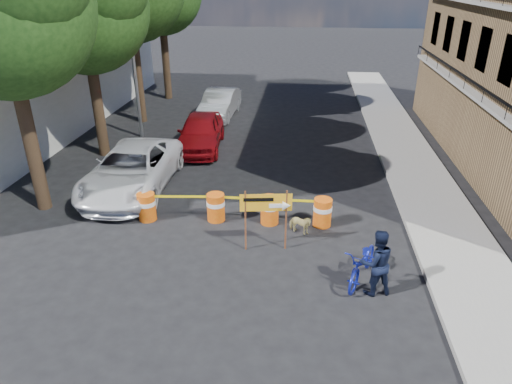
% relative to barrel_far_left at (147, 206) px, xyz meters
% --- Properties ---
extents(ground, '(120.00, 120.00, 0.00)m').
position_rel_barrel_far_left_xyz_m(ground, '(3.09, -1.56, -0.47)').
color(ground, black).
rests_on(ground, ground).
extents(sidewalk_east, '(2.40, 40.00, 0.15)m').
position_rel_barrel_far_left_xyz_m(sidewalk_east, '(9.29, 4.44, -0.40)').
color(sidewalk_east, gray).
rests_on(sidewalk_east, ground).
extents(tree_near, '(5.46, 5.20, 9.15)m').
position_rel_barrel_far_left_xyz_m(tree_near, '(-3.64, 0.44, 5.89)').
color(tree_near, '#332316').
rests_on(tree_near, ground).
extents(tree_mid_a, '(5.25, 5.00, 8.68)m').
position_rel_barrel_far_left_xyz_m(tree_mid_a, '(-3.64, 5.44, 5.53)').
color(tree_mid_a, '#332316').
rests_on(tree_mid_a, ground).
extents(streetlamp, '(1.25, 0.18, 8.00)m').
position_rel_barrel_far_left_xyz_m(streetlamp, '(-2.84, 7.94, 3.90)').
color(streetlamp, gray).
rests_on(streetlamp, ground).
extents(barrel_far_left, '(0.58, 0.58, 0.90)m').
position_rel_barrel_far_left_xyz_m(barrel_far_left, '(0.00, 0.00, 0.00)').
color(barrel_far_left, '#E3470D').
rests_on(barrel_far_left, ground).
extents(barrel_mid_left, '(0.58, 0.58, 0.90)m').
position_rel_barrel_far_left_xyz_m(barrel_mid_left, '(2.18, 0.20, 0.00)').
color(barrel_mid_left, '#E3470D').
rests_on(barrel_mid_left, ground).
extents(barrel_mid_right, '(0.58, 0.58, 0.90)m').
position_rel_barrel_far_left_xyz_m(barrel_mid_right, '(3.88, 0.19, 0.00)').
color(barrel_mid_right, '#E3470D').
rests_on(barrel_mid_right, ground).
extents(barrel_far_right, '(0.58, 0.58, 0.90)m').
position_rel_barrel_far_left_xyz_m(barrel_far_right, '(5.52, 0.21, 0.00)').
color(barrel_far_right, '#E3470D').
rests_on(barrel_far_right, ground).
extents(detour_sign, '(1.42, 0.32, 1.84)m').
position_rel_barrel_far_left_xyz_m(detour_sign, '(4.07, -1.31, 0.87)').
color(detour_sign, '#592D19').
rests_on(detour_sign, ground).
extents(pedestrian, '(0.98, 0.85, 1.73)m').
position_rel_barrel_far_left_xyz_m(pedestrian, '(6.69, -3.00, 0.39)').
color(pedestrian, black).
rests_on(pedestrian, ground).
extents(bicycle, '(1.03, 1.21, 1.95)m').
position_rel_barrel_far_left_xyz_m(bicycle, '(6.46, -2.52, 0.50)').
color(bicycle, '#1520AA').
rests_on(bicycle, ground).
extents(dog, '(0.81, 0.59, 0.63)m').
position_rel_barrel_far_left_xyz_m(dog, '(4.84, -0.36, -0.16)').
color(dog, '#D6C77B').
rests_on(dog, ground).
extents(suv_white, '(2.65, 5.65, 1.56)m').
position_rel_barrel_far_left_xyz_m(suv_white, '(-1.21, 2.12, 0.31)').
color(suv_white, white).
rests_on(suv_white, ground).
extents(sedan_red, '(2.18, 4.66, 1.54)m').
position_rel_barrel_far_left_xyz_m(sedan_red, '(0.29, 6.62, 0.30)').
color(sedan_red, maroon).
rests_on(sedan_red, ground).
extents(sedan_silver, '(1.77, 4.55, 1.48)m').
position_rel_barrel_far_left_xyz_m(sedan_silver, '(0.27, 11.62, 0.27)').
color(sedan_silver, '#A4A6AB').
rests_on(sedan_silver, ground).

